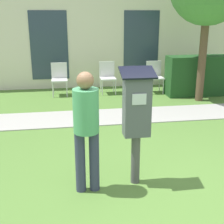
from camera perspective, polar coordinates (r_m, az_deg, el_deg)
ground_plane at (r=4.14m, az=7.25°, el=-15.17°), size 40.00×40.00×0.00m
sidewalk at (r=7.00m, az=-0.04°, el=-0.82°), size 12.00×1.10×0.02m
building_facade at (r=9.75m, az=-3.01°, el=13.95°), size 10.00×0.26×3.20m
parking_meter at (r=4.03m, az=4.54°, el=-0.01°), size 0.44×0.31×1.59m
person_standing at (r=3.87m, az=-4.72°, el=-2.16°), size 0.32×0.32×1.58m
outdoor_chair_left at (r=8.93m, az=-9.60°, el=6.45°), size 0.44×0.44×0.90m
outdoor_chair_middle at (r=9.03m, az=-0.84°, el=6.82°), size 0.44×0.44×0.90m
outdoor_chair_right at (r=9.20m, az=7.79°, el=6.88°), size 0.44×0.44×0.90m
hedge_row at (r=9.13m, az=15.50°, el=6.44°), size 1.79×0.60×1.10m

